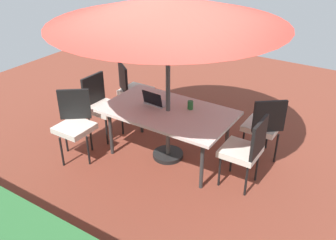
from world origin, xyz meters
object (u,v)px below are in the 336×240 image
laptop (155,101)px  patio_umbrella (168,10)px  chair_southeast (132,88)px  chair_east (101,103)px  chair_southwest (264,124)px  dining_table (168,114)px  chair_west (246,148)px  cup (190,105)px  chair_northeast (75,122)px

laptop → patio_umbrella: bearing=169.3°
chair_southeast → chair_east: bearing=123.0°
chair_east → laptop: size_ratio=2.94×
chair_southwest → dining_table: bearing=-7.4°
chair_west → chair_east: size_ratio=1.00×
chair_southeast → cup: size_ratio=8.35×
patio_umbrella → chair_southeast: 2.05m
laptop → cup: 0.50m
chair_west → cup: size_ratio=8.35×
chair_east → chair_southeast: same height
chair_east → chair_southeast: bearing=-1.4°
dining_table → cup: bearing=-139.8°
chair_east → cup: 1.47m
chair_west → laptop: size_ratio=2.94×
dining_table → chair_east: bearing=0.9°
chair_southeast → cup: (-1.39, 0.50, 0.26)m
dining_table → chair_northeast: (1.12, 0.67, -0.15)m
patio_umbrella → dining_table: bearing=0.0°
dining_table → chair_southeast: chair_southeast is taller
chair_southwest → chair_east: same height
chair_southeast → dining_table: bearing=-174.6°
dining_table → chair_east: size_ratio=1.81×
dining_table → cup: cup is taller
dining_table → chair_west: bearing=178.7°
dining_table → chair_west: size_ratio=1.81×
laptop → chair_southwest: bearing=-152.6°
chair_southwest → laptop: (1.38, 0.62, 0.25)m
chair_northeast → chair_southwest: 2.62m
patio_umbrella → chair_east: 1.95m
laptop → cup: bearing=-161.0°
chair_northeast → cup: bearing=-4.7°
chair_southeast → laptop: bearing=-178.6°
dining_table → chair_east: 1.21m
dining_table → laptop: bearing=-13.9°
chair_west → chair_southeast: 2.42m
dining_table → chair_northeast: 1.31m
chair_west → chair_southwest: size_ratio=1.00×
chair_west → chair_east: bearing=-89.8°
chair_northeast → cup: chair_northeast is taller
cup → chair_northeast: bearing=32.6°
patio_umbrella → cup: size_ratio=25.02×
laptop → cup: (-0.48, -0.14, 0.01)m
chair_northeast → chair_west: size_ratio=1.00×
chair_northeast → patio_umbrella: bearing=-6.5°
chair_east → laptop: (-0.95, -0.08, 0.25)m
chair_northeast → laptop: size_ratio=2.94×
chair_east → laptop: 0.99m
dining_table → patio_umbrella: size_ratio=0.60×
chair_northeast → chair_southeast: bearing=54.2°
chair_southeast → laptop: 1.13m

